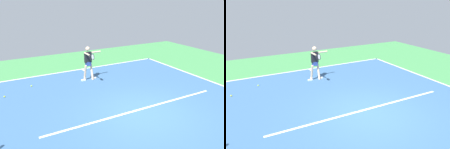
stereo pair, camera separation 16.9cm
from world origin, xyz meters
TOP-DOWN VIEW (x-y plane):
  - ground_plane at (0.00, 0.00)m, footprint 20.77×20.77m
  - court_surface at (0.00, 0.00)m, footprint 9.97×12.34m
  - court_line_baseline_near at (0.00, -6.12)m, footprint 9.97×0.10m
  - court_line_service at (0.00, -0.33)m, footprint 7.48×0.10m
  - court_line_centre_mark at (0.00, -5.92)m, footprint 0.10×0.30m
  - tennis_player at (0.36, -4.24)m, footprint 1.12×1.21m
  - tennis_ball_near_player at (3.14, -4.74)m, footprint 0.07×0.07m
  - tennis_ball_centre_court at (4.38, -4.05)m, footprint 0.07×0.07m

SIDE VIEW (x-z plane):
  - ground_plane at x=0.00m, z-range 0.00..0.00m
  - court_surface at x=0.00m, z-range 0.00..0.00m
  - court_line_baseline_near at x=0.00m, z-range 0.00..0.01m
  - court_line_service at x=0.00m, z-range 0.00..0.01m
  - court_line_centre_mark at x=0.00m, z-range 0.00..0.01m
  - tennis_ball_near_player at x=3.14m, z-range 0.00..0.07m
  - tennis_ball_centre_court at x=4.38m, z-range 0.00..0.07m
  - tennis_player at x=0.36m, z-range 0.13..1.88m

